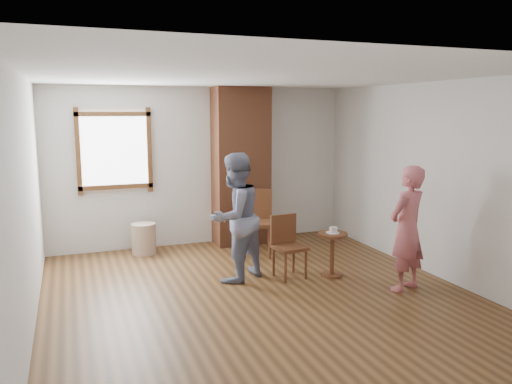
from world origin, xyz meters
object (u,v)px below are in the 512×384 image
dining_chair_right (287,243)px  person_pink (407,229)px  dining_chair_left (257,218)px  side_table (332,247)px  stoneware_crock (144,239)px  man (235,217)px

dining_chair_right → person_pink: size_ratio=0.53×
dining_chair_left → side_table: (0.57, -1.36, -0.16)m
dining_chair_right → person_pink: bearing=-47.0°
dining_chair_right → stoneware_crock: bearing=126.3°
stoneware_crock → dining_chair_left: bearing=-20.7°
side_table → man: bearing=165.5°
dining_chair_left → person_pink: bearing=-41.1°
stoneware_crock → dining_chair_right: size_ratio=0.58×
side_table → person_pink: person_pink is taller
stoneware_crock → side_table: size_ratio=0.80×
stoneware_crock → man: 2.01m
dining_chair_left → dining_chair_right: size_ratio=1.21×
stoneware_crock → person_pink: bearing=-44.4°
dining_chair_left → side_table: 1.49m
stoneware_crock → dining_chair_right: (1.65, -1.77, 0.23)m
stoneware_crock → person_pink: 3.98m
dining_chair_left → dining_chair_right: 1.15m
man → stoneware_crock: bearing=-89.5°
stoneware_crock → dining_chair_right: 2.43m
dining_chair_left → man: 1.28m
dining_chair_left → man: size_ratio=0.60×
dining_chair_left → person_pink: size_ratio=0.64×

